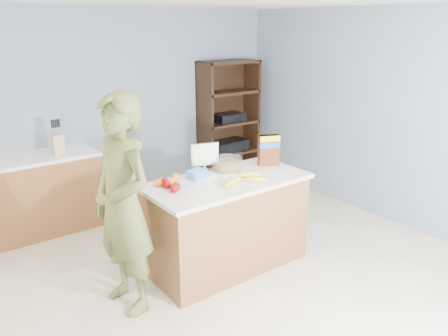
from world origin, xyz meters
TOP-DOWN VIEW (x-y plane):
  - floor at (0.00, 0.00)m, footprint 4.50×5.00m
  - walls at (0.00, 0.00)m, footprint 4.52×5.02m
  - counter_peninsula at (0.00, 0.30)m, footprint 1.56×0.76m
  - back_cabinet at (-1.20, 2.20)m, footprint 1.24×0.62m
  - shelving_unit at (1.55, 2.35)m, footprint 0.90×0.40m
  - person at (-1.05, 0.29)m, footprint 0.51×0.71m
  - knife_block at (-0.99, 2.14)m, footprint 0.12×0.10m
  - envelopes at (-0.02, 0.39)m, footprint 0.44×0.19m
  - bananas at (0.07, 0.16)m, footprint 0.50×0.30m
  - apples at (-0.56, 0.39)m, footprint 0.12×0.27m
  - oranges at (-0.52, 0.52)m, footprint 0.29×0.22m
  - blue_carton at (-0.21, 0.51)m, footprint 0.20×0.16m
  - salad_bowl at (0.17, 0.52)m, footprint 0.30×0.30m
  - tv at (-0.02, 0.64)m, footprint 0.28×0.12m
  - cereal_box at (0.61, 0.40)m, footprint 0.23×0.16m

SIDE VIEW (x-z plane):
  - floor at x=0.00m, z-range -0.01..0.01m
  - counter_peninsula at x=0.00m, z-range -0.03..0.87m
  - back_cabinet at x=-1.20m, z-range 0.00..0.90m
  - shelving_unit at x=1.55m, z-range -0.04..1.76m
  - envelopes at x=-0.02m, z-range 0.90..0.90m
  - person at x=-1.05m, z-range 0.00..1.81m
  - bananas at x=0.07m, z-range 0.90..0.95m
  - oranges at x=-0.52m, z-range 0.90..0.96m
  - apples at x=-0.56m, z-range 0.90..0.97m
  - blue_carton at x=-0.21m, z-range 0.90..0.98m
  - salad_bowl at x=0.17m, z-range 0.89..1.02m
  - knife_block at x=-0.99m, z-range 0.86..1.17m
  - tv at x=-0.02m, z-range 0.92..1.20m
  - cereal_box at x=0.61m, z-range 0.93..1.24m
  - walls at x=0.00m, z-range 0.40..2.91m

